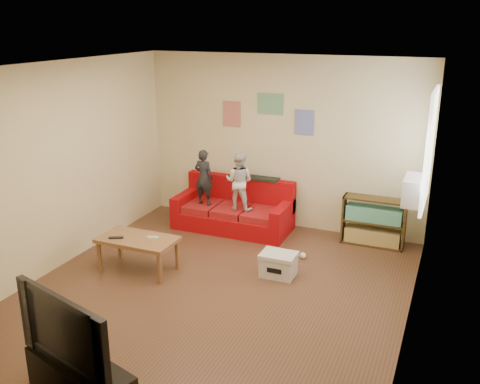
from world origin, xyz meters
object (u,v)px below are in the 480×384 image
at_px(tv_stand, 81,382).
at_px(television, 75,327).
at_px(sofa, 235,211).
at_px(bookshelf, 373,224).
at_px(child_a, 204,177).
at_px(child_b, 239,181).
at_px(coffee_table, 138,243).
at_px(file_box, 278,264).

bearing_deg(tv_stand, television, 16.85).
distance_m(sofa, television, 4.36).
height_order(sofa, bookshelf, sofa).
height_order(sofa, child_a, child_a).
relative_size(child_b, bookshelf, 0.99).
distance_m(coffee_table, bookshelf, 3.41).
bearing_deg(television, bookshelf, 85.03).
bearing_deg(coffee_table, child_a, 86.22).
xyz_separation_m(child_a, tv_stand, (0.86, -4.15, -0.62)).
bearing_deg(file_box, child_b, 131.59).
xyz_separation_m(sofa, tv_stand, (0.41, -4.31, -0.06)).
bearing_deg(tv_stand, child_a, 118.59).
distance_m(sofa, child_a, 0.74).
xyz_separation_m(child_b, bookshelf, (2.01, 0.31, -0.51)).
distance_m(coffee_table, tv_stand, 2.61).
bearing_deg(television, sofa, 111.84).
relative_size(sofa, file_box, 4.01).
bearing_deg(sofa, child_b, -47.64).
bearing_deg(bookshelf, child_a, -173.15).
relative_size(child_a, file_box, 1.96).
height_order(coffee_table, television, television).
xyz_separation_m(file_box, television, (-0.79, -2.97, 0.59)).
bearing_deg(bookshelf, sofa, -175.99).
xyz_separation_m(sofa, child_a, (-0.45, -0.16, 0.56)).
bearing_deg(bookshelf, coffee_table, -142.98).
bearing_deg(child_a, television, 106.89).
xyz_separation_m(sofa, file_box, (1.20, -1.35, -0.11)).
distance_m(file_box, tv_stand, 3.07).
bearing_deg(sofa, file_box, -48.32).
xyz_separation_m(bookshelf, file_box, (-0.96, -1.50, -0.16)).
height_order(child_b, tv_stand, child_b).
height_order(bookshelf, television, television).
height_order(child_b, coffee_table, child_b).
distance_m(sofa, bookshelf, 2.16).
bearing_deg(tv_stand, child_b, 110.47).
height_order(child_a, television, child_a).
relative_size(coffee_table, tv_stand, 0.92).
bearing_deg(tv_stand, coffee_table, 128.93).
bearing_deg(child_a, child_b, -174.85).
xyz_separation_m(coffee_table, television, (0.98, -2.41, 0.36)).
height_order(child_b, bookshelf, child_b).
xyz_separation_m(bookshelf, television, (-1.75, -4.46, 0.43)).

